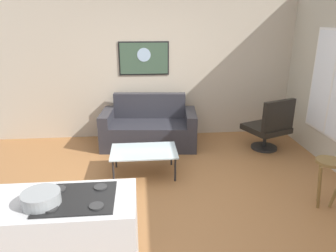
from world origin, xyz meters
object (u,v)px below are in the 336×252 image
armchair (270,126)px  mixing_bowl (41,199)px  couch (149,129)px  bar_stool (328,171)px  coffee_table (144,152)px  wall_painting (144,58)px

armchair → mixing_bowl: mixing_bowl is taller
couch → armchair: 2.18m
armchair → mixing_bowl: size_ratio=3.31×
bar_stool → mixing_bowl: mixing_bowl is taller
couch → bar_stool: 3.09m
coffee_table → bar_stool: bearing=-25.5°
bar_stool → wall_painting: bearing=128.5°
mixing_bowl → wall_painting: size_ratio=0.31×
armchair → wall_painting: bearing=156.0°
coffee_table → mixing_bowl: size_ratio=3.39×
armchair → mixing_bowl: 4.24m
couch → coffee_table: bearing=-95.9°
couch → armchair: armchair is taller
armchair → couch: bearing=168.1°
mixing_bowl → coffee_table: bearing=69.7°
couch → mixing_bowl: size_ratio=6.12×
coffee_table → bar_stool: (2.25, -1.08, 0.13)m
bar_stool → mixing_bowl: size_ratio=2.17×
bar_stool → mixing_bowl: bearing=-160.1°
bar_stool → armchair: bearing=90.1°
armchair → wall_painting: (-2.19, 0.97, 1.09)m
couch → mixing_bowl: bearing=-105.6°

